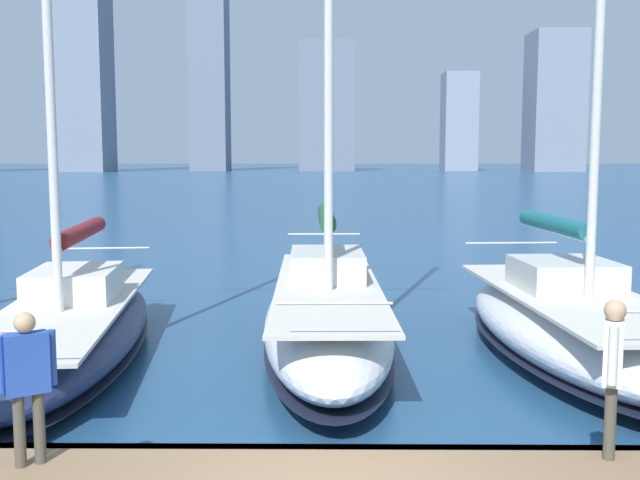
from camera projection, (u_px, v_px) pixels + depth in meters
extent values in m
cube|color=#473828|center=(332.00, 451.00, 8.12)|extent=(28.00, 0.16, 0.10)
cube|color=gray|center=(554.00, 102.00, 165.57)|extent=(11.10, 11.86, 30.49)
cube|color=gray|center=(459.00, 122.00, 171.55)|extent=(7.42, 8.94, 22.24)
cube|color=slate|center=(327.00, 107.00, 167.91)|extent=(12.18, 9.47, 28.64)
cube|color=slate|center=(209.00, 62.00, 168.76)|extent=(8.16, 9.98, 49.12)
cube|color=gray|center=(85.00, 49.00, 161.02)|extent=(9.45, 11.32, 52.48)
ellipsoid|color=white|center=(573.00, 329.00, 13.63)|extent=(3.38, 8.47, 1.18)
ellipsoid|color=black|center=(572.00, 346.00, 13.67)|extent=(3.39, 8.51, 0.10)
cube|color=beige|center=(574.00, 296.00, 13.56)|extent=(2.80, 7.44, 0.06)
cube|color=silver|center=(564.00, 275.00, 14.02)|extent=(1.82, 1.93, 0.55)
cylinder|color=silver|center=(600.00, 32.00, 12.42)|extent=(0.16, 0.16, 9.07)
cylinder|color=silver|center=(554.00, 230.00, 14.55)|extent=(0.35, 3.48, 0.12)
cylinder|color=#19606B|center=(554.00, 224.00, 14.53)|extent=(0.53, 3.22, 0.32)
cylinder|color=silver|center=(511.00, 243.00, 17.20)|extent=(2.12, 0.18, 0.04)
ellipsoid|color=white|center=(327.00, 319.00, 14.27)|extent=(2.55, 9.49, 1.26)
ellipsoid|color=black|center=(327.00, 337.00, 14.31)|extent=(2.56, 9.54, 0.10)
cube|color=beige|center=(328.00, 285.00, 14.19)|extent=(2.10, 8.35, 0.06)
cube|color=silver|center=(327.00, 265.00, 14.72)|extent=(1.46, 2.11, 0.55)
cylinder|color=silver|center=(326.00, 222.00, 15.34)|extent=(0.20, 3.97, 0.12)
cylinder|color=#1E5633|center=(326.00, 217.00, 15.32)|extent=(0.40, 3.66, 0.32)
cylinder|color=silver|center=(335.00, 303.00, 9.82)|extent=(1.53, 0.07, 0.04)
cylinder|color=silver|center=(324.00, 234.00, 18.36)|extent=(1.77, 0.08, 0.04)
ellipsoid|color=navy|center=(70.00, 334.00, 13.62)|extent=(3.53, 9.46, 1.01)
ellipsoid|color=black|center=(70.00, 349.00, 13.65)|extent=(3.54, 9.51, 0.10)
cube|color=beige|center=(68.00, 305.00, 13.56)|extent=(2.95, 8.31, 0.06)
cube|color=silver|center=(75.00, 283.00, 14.07)|extent=(1.73, 2.19, 0.55)
cylinder|color=silver|center=(81.00, 238.00, 14.67)|extent=(0.55, 3.87, 0.12)
cylinder|color=maroon|center=(81.00, 232.00, 14.65)|extent=(0.71, 3.58, 0.32)
cylinder|color=silver|center=(108.00, 248.00, 17.61)|extent=(1.88, 0.25, 0.04)
cylinder|color=#4C473D|center=(610.00, 422.00, 7.74)|extent=(0.12, 0.12, 0.79)
cylinder|color=#4C473D|center=(610.00, 416.00, 7.92)|extent=(0.12, 0.12, 0.79)
cube|color=white|center=(613.00, 352.00, 7.75)|extent=(0.34, 0.49, 0.65)
cylinder|color=white|center=(613.00, 356.00, 7.51)|extent=(0.10, 0.10, 0.60)
cylinder|color=white|center=(614.00, 344.00, 7.98)|extent=(0.10, 0.10, 0.60)
sphere|color=tan|center=(615.00, 310.00, 7.70)|extent=(0.22, 0.22, 0.22)
cylinder|color=#4C473D|center=(20.00, 431.00, 7.55)|extent=(0.11, 0.11, 0.75)
cylinder|color=#4C473D|center=(39.00, 427.00, 7.65)|extent=(0.11, 0.11, 0.75)
cube|color=#284CB7|center=(26.00, 363.00, 7.52)|extent=(0.45, 0.38, 0.62)
cylinder|color=#284CB7|center=(0.00, 365.00, 7.38)|extent=(0.09, 0.09, 0.57)
cylinder|color=#284CB7|center=(52.00, 357.00, 7.65)|extent=(0.09, 0.09, 0.57)
sphere|color=tan|center=(25.00, 323.00, 7.47)|extent=(0.21, 0.21, 0.21)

